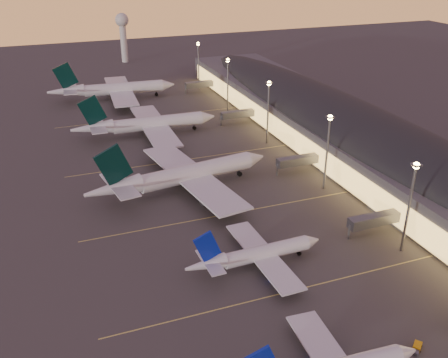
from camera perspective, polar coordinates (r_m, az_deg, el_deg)
ground at (r=125.92m, az=6.52°, el=-11.32°), size 700.00×700.00×0.00m
airliner_narrow_north at (r=127.96m, az=3.61°, el=-8.62°), size 37.25×33.20×13.33m
airliner_wide_near at (r=165.23m, az=-4.85°, el=0.40°), size 64.59×59.50×20.70m
airliner_wide_mid at (r=215.75m, az=-8.91°, el=6.22°), size 61.56×55.91×19.74m
airliner_wide_far at (r=271.32m, az=-12.57°, el=9.97°), size 65.55×59.81×20.97m
terminal_building at (r=206.28m, az=13.04°, el=6.05°), size 56.35×255.00×17.46m
light_masts at (r=184.61m, az=7.76°, el=7.07°), size 2.20×217.20×25.90m
radar_tower at (r=357.60m, az=-11.51°, el=16.41°), size 9.00×9.00×32.50m
lane_markings at (r=156.70m, az=-0.04°, el=-3.16°), size 90.00×180.36×0.00m
baggage_tug_b at (r=113.89m, az=21.17°, el=-17.55°), size 3.72×3.40×1.09m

